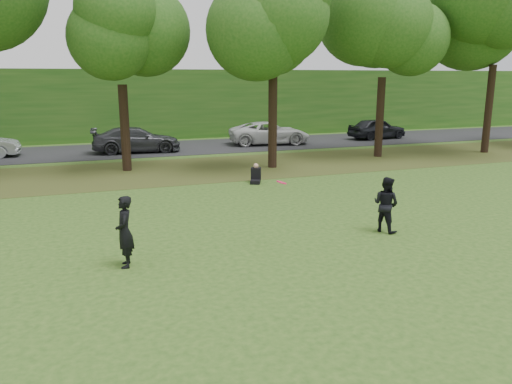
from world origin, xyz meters
The scene contains 10 objects.
ground centered at (0.00, 0.00, 0.00)m, with size 120.00×120.00×0.00m, color #274A17.
leaf_litter centered at (0.00, 13.00, 0.01)m, with size 60.00×7.00×0.01m, color #4B431A.
street centered at (0.00, 21.00, 0.01)m, with size 70.00×7.00×0.02m, color black.
far_hedge centered at (0.00, 27.00, 2.50)m, with size 70.00×3.00×5.00m, color #205117.
player_left centered at (-4.32, 0.92, 0.87)m, with size 0.63×0.42×1.74m, color black.
player_right centered at (3.16, 1.20, 0.82)m, with size 0.80×0.62×1.64m, color black.
parked_cars centered at (0.91, 20.47, 0.75)m, with size 39.34×3.57×1.51m.
frisbee centered at (-0.33, 0.81, 1.81)m, with size 0.37×0.38×0.13m.
seated_person centered at (1.94, 9.06, 0.31)m, with size 0.68×0.83×0.83m.
tree_line centered at (-0.34, 12.94, 7.84)m, with size 55.30×7.90×12.31m.
Camera 1 is at (-5.23, -10.81, 4.46)m, focal length 35.00 mm.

